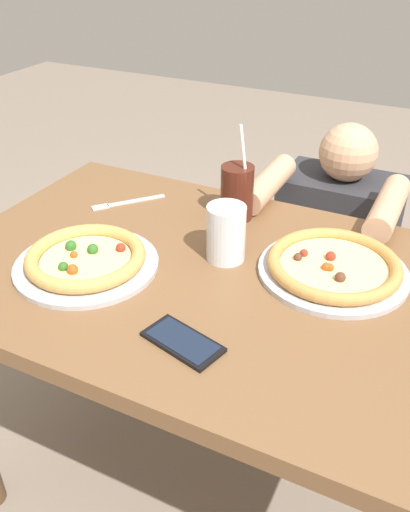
# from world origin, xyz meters

# --- Properties ---
(ground_plane) EXTENTS (8.00, 8.00, 0.00)m
(ground_plane) POSITION_xyz_m (0.00, 0.00, 0.00)
(ground_plane) COLOR gray
(dining_table) EXTENTS (1.27, 0.79, 0.75)m
(dining_table) POSITION_xyz_m (0.00, 0.00, 0.63)
(dining_table) COLOR brown
(dining_table) RESTS_ON ground
(pizza_near) EXTENTS (0.32, 0.32, 0.04)m
(pizza_near) POSITION_xyz_m (-0.28, -0.11, 0.77)
(pizza_near) COLOR #B7B7BC
(pizza_near) RESTS_ON dining_table
(pizza_far) EXTENTS (0.33, 0.33, 0.04)m
(pizza_far) POSITION_xyz_m (0.22, 0.11, 0.77)
(pizza_far) COLOR #B7B7BC
(pizza_far) RESTS_ON dining_table
(drink_cup_colored) EXTENTS (0.08, 0.08, 0.25)m
(drink_cup_colored) POSITION_xyz_m (-0.07, 0.26, 0.82)
(drink_cup_colored) COLOR #4C1E14
(drink_cup_colored) RESTS_ON dining_table
(water_cup_clear) EXTENTS (0.09, 0.09, 0.13)m
(water_cup_clear) POSITION_xyz_m (-0.02, 0.07, 0.82)
(water_cup_clear) COLOR silver
(water_cup_clear) RESTS_ON dining_table
(fork) EXTENTS (0.15, 0.17, 0.00)m
(fork) POSITION_xyz_m (-0.38, 0.20, 0.75)
(fork) COLOR silver
(fork) RESTS_ON dining_table
(cell_phone) EXTENTS (0.16, 0.11, 0.01)m
(cell_phone) POSITION_xyz_m (0.03, -0.23, 0.75)
(cell_phone) COLOR black
(cell_phone) RESTS_ON dining_table
(diner_seated) EXTENTS (0.39, 0.51, 0.91)m
(diner_seated) POSITION_xyz_m (0.11, 0.64, 0.42)
(diner_seated) COLOR #333847
(diner_seated) RESTS_ON ground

